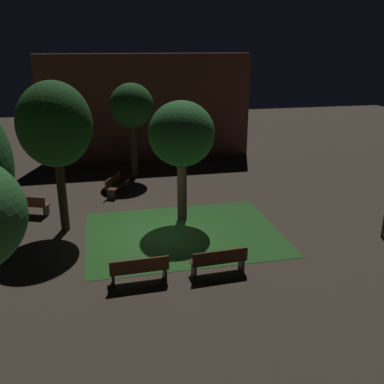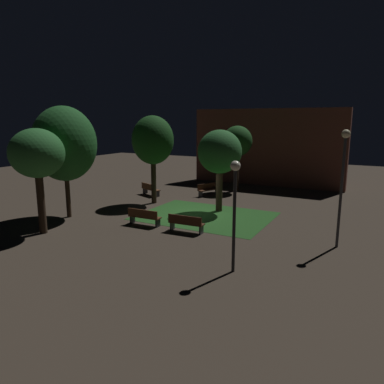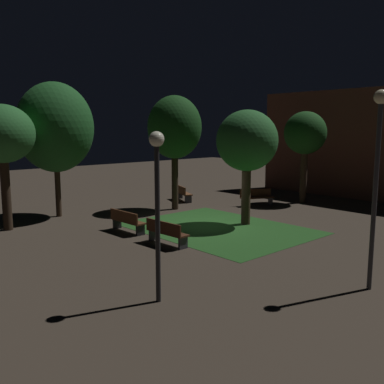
{
  "view_description": "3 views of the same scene",
  "coord_description": "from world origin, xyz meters",
  "views": [
    {
      "loc": [
        -2.12,
        -14.84,
        6.99
      ],
      "look_at": [
        1.2,
        0.32,
        1.51
      ],
      "focal_mm": 39.67,
      "sensor_mm": 36.0,
      "label": 1
    },
    {
      "loc": [
        9.51,
        -18.11,
        5.44
      ],
      "look_at": [
        -0.56,
        0.68,
        1.14
      ],
      "focal_mm": 33.37,
      "sensor_mm": 36.0,
      "label": 2
    },
    {
      "loc": [
        12.85,
        -12.56,
        4.15
      ],
      "look_at": [
        -0.49,
        -0.53,
        1.43
      ],
      "focal_mm": 39.82,
      "sensor_mm": 36.0,
      "label": 3
    }
  ],
  "objects": [
    {
      "name": "tree_back_left",
      "position": [
        -3.73,
        1.21,
        4.14
      ],
      "size": [
        2.72,
        2.72,
        5.75
      ],
      "color": "#2D2116",
      "rests_on": "ground"
    },
    {
      "name": "bench_near_trees",
      "position": [
        -1.57,
        5.1,
        0.48
      ],
      "size": [
        1.18,
        1.84,
        0.88
      ],
      "color": "#422314",
      "rests_on": "ground"
    },
    {
      "name": "building_wall_backdrop",
      "position": [
        0.81,
        11.35,
        3.19
      ],
      "size": [
        12.81,
        0.8,
        6.39
      ],
      "primitive_type": "cube",
      "color": "brown",
      "rests_on": "ground"
    },
    {
      "name": "bench_front_right",
      "position": [
        -5.39,
        3.14,
        0.48
      ],
      "size": [
        1.85,
        1.13,
        0.88
      ],
      "color": "brown",
      "rests_on": "ground"
    },
    {
      "name": "tree_tall_center",
      "position": [
        0.98,
        1.27,
        3.56
      ],
      "size": [
        2.61,
        2.61,
        4.91
      ],
      "color": "#38281C",
      "rests_on": "ground"
    },
    {
      "name": "bench_by_lamp",
      "position": [
        1.26,
        -3.36,
        0.48
      ],
      "size": [
        1.82,
        0.57,
        0.88
      ],
      "color": "#422314",
      "rests_on": "ground"
    },
    {
      "name": "bench_lawn_edge",
      "position": [
        -1.26,
        -3.36,
        0.48
      ],
      "size": [
        1.81,
        0.54,
        0.88
      ],
      "color": "#512D19",
      "rests_on": "ground"
    },
    {
      "name": "grass_lawn",
      "position": [
        0.76,
        -0.17,
        0.01
      ],
      "size": [
        7.39,
        5.61,
        0.01
      ],
      "primitive_type": "cube",
      "color": "#23511E",
      "rests_on": "ground"
    },
    {
      "name": "ground_plane",
      "position": [
        0.0,
        0.0,
        0.0
      ],
      "size": [
        60.0,
        60.0,
        0.0
      ],
      "primitive_type": "plane",
      "color": "#3D3328"
    },
    {
      "name": "tree_right_canopy",
      "position": [
        -0.42,
        7.74,
        3.79
      ],
      "size": [
        2.3,
        2.3,
        5.04
      ],
      "color": "#38281C",
      "rests_on": "ground"
    }
  ]
}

